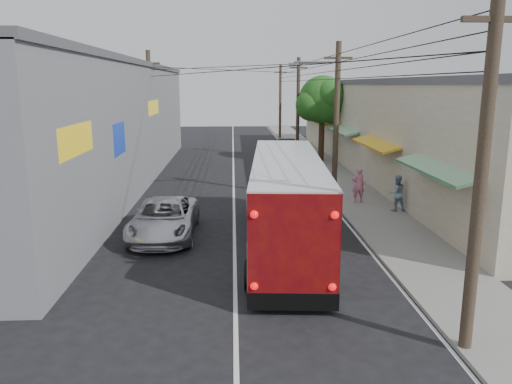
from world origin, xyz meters
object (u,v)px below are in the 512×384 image
Objects in this scene: jeepney at (164,218)px; parked_car_far at (287,147)px; pedestrian_near at (358,185)px; parked_car_mid at (290,153)px; parked_suv at (296,170)px; pedestrian_far at (397,193)px; coach_bus at (286,201)px.

jeepney is 24.48m from parked_car_far.
pedestrian_near reaches higher than parked_car_far.
pedestrian_near is (1.87, -13.92, 0.30)m from parked_car_mid.
parked_suv is at bearing -68.63° from pedestrian_near.
pedestrian_near is at bearing -59.69° from pedestrian_far.
pedestrian_far is (3.80, -7.34, 0.16)m from parked_suv.
coach_bus reaches higher than pedestrian_near.
parked_car_far is (2.67, 24.78, -1.06)m from coach_bus.
jeepney is 0.95× the size of parked_suv.
pedestrian_near is 2.25m from pedestrian_far.
pedestrian_near is at bearing -73.20° from parked_suv.
parked_suv is 12.86m from parked_car_far.
coach_bus reaches higher than pedestrian_far.
coach_bus reaches higher than parked_car_far.
coach_bus is at bearing 53.74° from pedestrian_near.
coach_bus is 2.10× the size of parked_suv.
parked_car_mid is 2.44× the size of pedestrian_far.
coach_bus is 2.21× the size of jeepney.
pedestrian_near is (4.30, 6.39, -0.73)m from coach_bus.
parked_suv is at bearing 85.36° from coach_bus.
jeepney is 10.28m from pedestrian_near.
jeepney is at bearing -128.88° from parked_suv.
parked_suv is 3.30× the size of pedestrian_far.
jeepney is 1.28× the size of parked_car_mid.
parked_suv reaches higher than parked_car_far.
parked_car_far is at bearing 73.04° from jeepney.
parked_car_far is 2.39× the size of pedestrian_far.
jeepney reaches higher than parked_car_far.
parked_suv reaches higher than jeepney.
parked_car_mid is at bearing 79.28° from parked_suv.
parked_car_far is at bearing 94.22° from parked_car_mid.
parked_car_mid is (7.13, 18.87, -0.03)m from jeepney.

